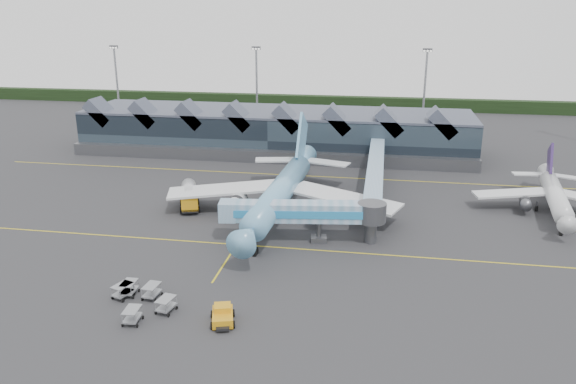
% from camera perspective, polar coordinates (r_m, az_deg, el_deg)
% --- Properties ---
extents(ground, '(260.00, 260.00, 0.00)m').
position_cam_1_polar(ground, '(88.12, -3.91, -3.30)').
color(ground, '#29292B').
rests_on(ground, ground).
extents(taxi_stripes, '(120.00, 60.00, 0.01)m').
position_cam_1_polar(taxi_stripes, '(97.25, -2.54, -1.18)').
color(taxi_stripes, gold).
rests_on(taxi_stripes, ground).
extents(tree_line_far, '(260.00, 4.00, 4.00)m').
position_cam_1_polar(tree_line_far, '(193.02, 3.80, 9.13)').
color(tree_line_far, black).
rests_on(tree_line_far, ground).
extents(terminal, '(90.00, 22.25, 12.52)m').
position_cam_1_polar(terminal, '(132.22, -1.29, 6.24)').
color(terminal, black).
rests_on(terminal, ground).
extents(light_masts, '(132.40, 42.56, 22.45)m').
position_cam_1_polar(light_masts, '(143.78, 10.31, 10.01)').
color(light_masts, gray).
rests_on(light_masts, ground).
extents(main_airliner, '(39.11, 44.99, 14.45)m').
position_cam_1_polar(main_airliner, '(90.97, -0.58, 0.28)').
color(main_airliner, '#65A4CC').
rests_on(main_airliner, ground).
extents(regional_jet, '(25.82, 28.40, 9.75)m').
position_cam_1_polar(regional_jet, '(102.15, 25.46, -0.20)').
color(regional_jet, silver).
rests_on(regional_jet, ground).
extents(jet_bridge, '(23.78, 6.49, 6.12)m').
position_cam_1_polar(jet_bridge, '(80.06, 2.51, -2.16)').
color(jet_bridge, '#6E9BB8').
rests_on(jet_bridge, ground).
extents(fuel_truck, '(5.98, 10.77, 3.65)m').
position_cam_1_polar(fuel_truck, '(96.96, -10.01, -0.23)').
color(fuel_truck, black).
rests_on(fuel_truck, ground).
extents(pushback_tug, '(3.35, 4.39, 1.78)m').
position_cam_1_polar(pushback_tug, '(62.03, -6.65, -12.37)').
color(pushback_tug, orange).
rests_on(pushback_tug, ground).
extents(baggage_carts, '(8.33, 8.20, 1.66)m').
position_cam_1_polar(baggage_carts, '(66.99, -14.76, -10.30)').
color(baggage_carts, '#95979D').
rests_on(baggage_carts, ground).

